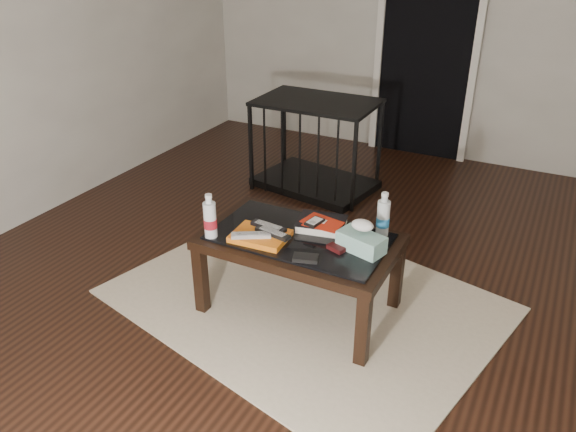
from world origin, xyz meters
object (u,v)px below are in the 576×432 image
Objects in this scene: coffee_table at (300,246)px; textbook at (322,224)px; tissue_box at (361,242)px; water_bottle_left at (210,216)px; pet_crate at (316,160)px; water_bottle_right at (383,214)px.

textbook reaches higher than coffee_table.
coffee_table is at bearing -127.73° from textbook.
coffee_table is 0.35m from tissue_box.
tissue_box is (0.74, 0.22, -0.07)m from water_bottle_left.
pet_crate is 1.82m from tissue_box.
pet_crate is (-0.61, 1.54, -0.17)m from coffee_table.
textbook is at bearing -165.99° from water_bottle_right.
coffee_table is 4.35× the size of tissue_box.
water_bottle_left is 1.03× the size of tissue_box.
water_bottle_left and water_bottle_right have the same top height.
water_bottle_right is at bearing 29.05° from coffee_table.
water_bottle_left is at bearing -73.78° from pet_crate.
coffee_table is at bearing 27.84° from water_bottle_left.
pet_crate is at bearing 137.18° from tissue_box.
tissue_box is at bearing -48.87° from pet_crate.
pet_crate is at bearing 111.75° from coffee_table.
coffee_table is at bearing -58.81° from pet_crate.
pet_crate reaches higher than water_bottle_left.
water_bottle_right reaches higher than coffee_table.
water_bottle_right is (0.31, 0.08, 0.10)m from textbook.
tissue_box is (-0.04, -0.20, -0.07)m from water_bottle_right.
water_bottle_right is at bearing 94.19° from tissue_box.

